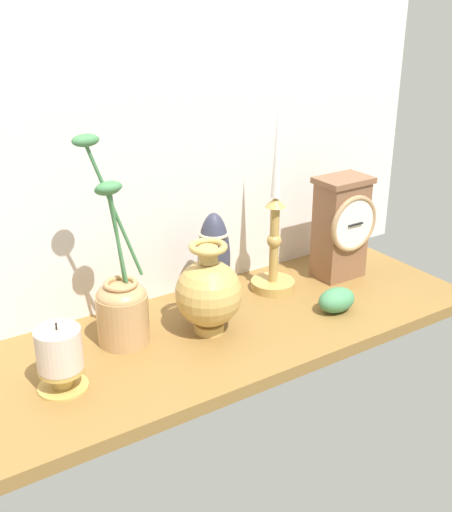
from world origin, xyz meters
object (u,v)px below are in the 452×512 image
pillar_candle_front (60,357)px  tall_ceramic_vase (214,258)px  mantel_clock (342,227)px  brass_vase_jar (121,302)px  candlestick_tall_left (274,240)px  brass_vase_bulbous (209,293)px

pillar_candle_front → tall_ceramic_vase: 37.75cm
mantel_clock → pillar_candle_front: (-64.69, -7.47, -5.70)cm
mantel_clock → tall_ceramic_vase: 29.41cm
brass_vase_jar → tall_ceramic_vase: (21.59, 4.04, 1.64)cm
candlestick_tall_left → brass_vase_bulbous: 22.15cm
candlestick_tall_left → tall_ceramic_vase: bearing=173.8°
brass_vase_jar → candlestick_tall_left: bearing=4.2°
mantel_clock → candlestick_tall_left: (-15.61, 2.83, -0.45)cm
mantel_clock → brass_vase_jar: size_ratio=0.58×
mantel_clock → brass_vase_jar: bearing=179.7°
candlestick_tall_left → brass_vase_jar: (-35.02, -2.57, -3.02)cm
brass_vase_bulbous → pillar_candle_front: brass_vase_bulbous is taller
brass_vase_bulbous → pillar_candle_front: (-28.64, -2.32, -2.23)cm
candlestick_tall_left → tall_ceramic_vase: (-13.43, 1.47, -1.38)cm
brass_vase_jar → pillar_candle_front: brass_vase_jar is taller
pillar_candle_front → mantel_clock: bearing=6.6°
brass_vase_jar → tall_ceramic_vase: size_ratio=2.01×
brass_vase_jar → pillar_candle_front: size_ratio=3.26×
mantel_clock → brass_vase_bulbous: 36.58cm
brass_vase_bulbous → tall_ceramic_vase: 11.88cm
brass_vase_bulbous → tall_ceramic_vase: (7.02, 9.45, 1.64)cm
mantel_clock → tall_ceramic_vase: size_ratio=1.17×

